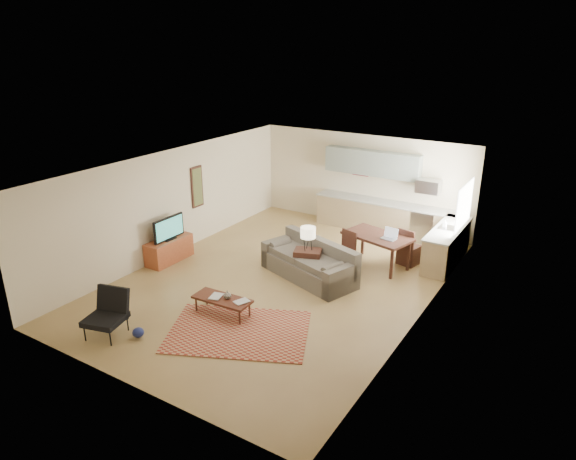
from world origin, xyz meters
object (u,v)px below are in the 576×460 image
Objects in this scene: tv_credenza at (169,250)px; armchair at (105,315)px; console_table at (308,264)px; sofa at (309,260)px; coffee_table at (223,306)px; dining_table at (377,251)px.

armchair is at bearing -65.31° from tv_credenza.
tv_credenza is at bearing 175.14° from console_table.
sofa is 0.10m from console_table.
armchair is 4.58m from console_table.
coffee_table is 2.24m from armchair.
sofa is 2.50m from coffee_table.
sofa is at bearing 72.56° from coffee_table.
console_table reaches higher than coffee_table.
dining_table is (1.08, 1.44, -0.03)m from sofa.
tv_credenza reaches higher than coffee_table.
dining_table is at bearing 34.07° from console_table.
console_table reaches higher than tv_credenza.
coffee_table is at bearing 38.05° from armchair.
sofa is 1.57× the size of dining_table.
console_table is 0.45× the size of dining_table.
console_table is 1.85m from dining_table.
sofa reaches higher than dining_table.
armchair is 0.55× the size of dining_table.
coffee_table is at bearing -99.45° from dining_table.
sofa is at bearing -112.36° from dining_table.
tv_credenza is at bearing -137.05° from dining_table.
armchair reaches higher than console_table.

